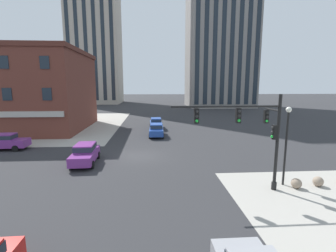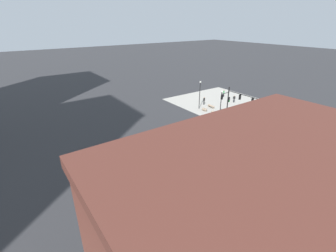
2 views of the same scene
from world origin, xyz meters
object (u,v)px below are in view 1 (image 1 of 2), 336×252
Objects in this scene: bollard_sphere_curb_a at (296,183)px; car_cross_westbound at (5,141)px; street_lamp_corner_near at (287,137)px; car_parked_curb at (156,129)px; car_cross_eastbound at (85,153)px; bollard_sphere_curb_b at (318,181)px; traffic_signal_main at (256,130)px; car_main_northbound_near at (156,123)px.

bollard_sphere_curb_a is 0.15× the size of car_cross_westbound.
street_lamp_corner_near is 1.18× the size of car_parked_curb.
street_lamp_corner_near reaches higher than car_cross_eastbound.
bollard_sphere_curb_b is 0.15× the size of car_cross_westbound.
car_cross_eastbound reaches higher than bollard_sphere_curb_a.
car_cross_eastbound is (-16.66, 5.89, 0.59)m from bollard_sphere_curb_b.
traffic_signal_main is 1.53× the size of car_parked_curb.
car_main_northbound_near is 0.99× the size of car_cross_eastbound.
car_cross_eastbound is at bearing -111.05° from car_main_northbound_near.
bollard_sphere_curb_a is at bearing -68.76° from car_main_northbound_near.
street_lamp_corner_near is at bearing -23.81° from car_cross_westbound.
car_parked_curb is at bearing 19.99° from car_cross_westbound.
car_cross_eastbound is 1.01× the size of car_cross_westbound.
car_main_northbound_near is 1.00× the size of car_parked_curb.
street_lamp_corner_near reaches higher than car_parked_curb.
street_lamp_corner_near is 15.66m from car_cross_eastbound.
bollard_sphere_curb_a is 24.12m from car_main_northbound_near.
street_lamp_corner_near is 18.41m from car_parked_curb.
traffic_signal_main reaches higher than car_parked_curb.
car_cross_westbound is at bearing -144.43° from car_main_northbound_near.
traffic_signal_main reaches higher than car_cross_eastbound.
traffic_signal_main is 1.53× the size of car_cross_westbound.
traffic_signal_main reaches higher than car_cross_westbound.
car_main_northbound_near is at bearing 89.64° from car_parked_curb.
traffic_signal_main is 10.33× the size of bollard_sphere_curb_b.
car_cross_westbound is at bearing 157.27° from bollard_sphere_curb_b.
bollard_sphere_curb_b is (1.62, 0.22, 0.00)m from bollard_sphere_curb_a.
car_cross_westbound is (-21.65, 11.07, -2.94)m from traffic_signal_main.
car_main_northbound_near reaches higher than bollard_sphere_curb_b.
bollard_sphere_curb_a is 0.15× the size of car_main_northbound_near.
car_cross_westbound is (-24.53, 11.18, 0.59)m from bollard_sphere_curb_a.
traffic_signal_main is 1.52× the size of car_cross_eastbound.
car_parked_curb reaches higher than bollard_sphere_curb_b.
bollard_sphere_curb_a is 0.15× the size of car_cross_eastbound.
bollard_sphere_curb_b is 28.36m from car_cross_westbound.
car_main_northbound_near is 1.00× the size of car_cross_westbound.
car_parked_curb is at bearing 121.91° from bollard_sphere_curb_b.
traffic_signal_main is at bearing -75.32° from car_main_northbound_near.
bollard_sphere_curb_b is at bearing -58.09° from car_parked_curb.
traffic_signal_main is 24.50m from car_cross_westbound.
bollard_sphere_curb_b is 0.15× the size of car_parked_curb.
traffic_signal_main is 4.55m from bollard_sphere_curb_a.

